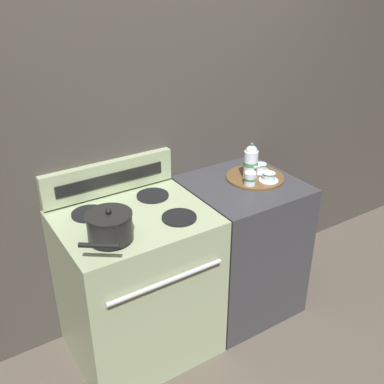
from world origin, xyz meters
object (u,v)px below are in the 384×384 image
at_px(serving_tray, 255,177).
at_px(teapot, 251,162).
at_px(teacup_left, 269,177).
at_px(teacup_right, 260,168).
at_px(saucepan, 110,226).
at_px(stove, 138,285).
at_px(creamer_jug, 250,179).

xyz_separation_m(serving_tray, teapot, (-0.04, -0.00, 0.11)).
height_order(teacup_left, teacup_right, same).
xyz_separation_m(saucepan, teacup_left, (1.02, 0.07, -0.04)).
bearing_deg(saucepan, teacup_right, 10.59).
xyz_separation_m(stove, saucepan, (-0.19, -0.14, 0.52)).
relative_size(saucepan, creamer_jug, 4.35).
distance_m(teapot, creamer_jug, 0.11).
bearing_deg(serving_tray, teacup_left, -74.29).
height_order(serving_tray, teapot, teapot).
bearing_deg(teacup_left, creamer_jug, 170.06).
height_order(teacup_left, creamer_jug, creamer_jug).
xyz_separation_m(teacup_left, creamer_jug, (-0.12, 0.02, 0.01)).
height_order(saucepan, creamer_jug, saucepan).
bearing_deg(teapot, stove, -178.68).
relative_size(saucepan, serving_tray, 0.93).
bearing_deg(saucepan, serving_tray, 9.26).
xyz_separation_m(saucepan, teapot, (0.96, 0.16, 0.04)).
xyz_separation_m(teapot, teacup_left, (0.07, -0.09, -0.08)).
bearing_deg(teacup_left, teacup_right, 71.23).
bearing_deg(teapot, teacup_right, 19.44).
relative_size(stove, serving_tray, 2.57).
height_order(serving_tray, creamer_jug, creamer_jug).
bearing_deg(teacup_right, saucepan, -169.41).
bearing_deg(teapot, serving_tray, 2.60).
height_order(stove, saucepan, saucepan).
distance_m(saucepan, teacup_left, 1.03).
bearing_deg(creamer_jug, saucepan, -174.13).
height_order(teapot, creamer_jug, teapot).
relative_size(teapot, creamer_jug, 2.99).
bearing_deg(saucepan, creamer_jug, 5.87).
xyz_separation_m(serving_tray, creamer_jug, (-0.10, -0.07, 0.04)).
height_order(stove, creamer_jug, creamer_jug).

